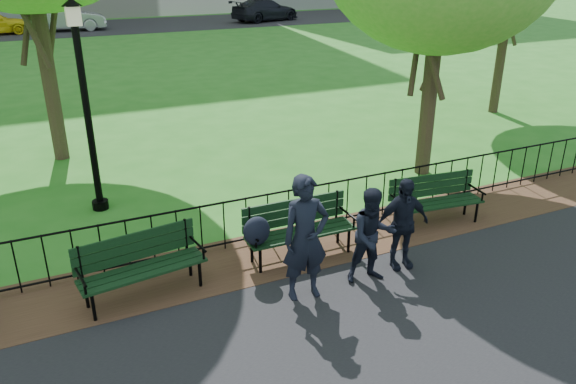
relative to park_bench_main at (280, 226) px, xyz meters
name	(u,v)px	position (x,y,z in m)	size (l,w,h in m)	color
ground	(356,289)	(0.72, -1.22, -0.65)	(120.00, 120.00, 0.00)	#23671B
dirt_strip	(311,245)	(0.72, 0.28, -0.64)	(60.00, 1.60, 0.01)	#362316
far_street	(83,28)	(0.72, 33.78, -0.65)	(70.00, 9.00, 0.01)	black
iron_fence	(299,208)	(0.72, 0.78, -0.15)	(24.06, 0.06, 1.00)	black
park_bench_main	(280,226)	(0.00, 0.00, 0.00)	(1.96, 0.59, 1.05)	black
park_bench_left_a	(140,259)	(-2.23, 0.01, -0.06)	(1.89, 0.81, 1.04)	black
park_bench_right_a	(435,195)	(3.20, 0.13, -0.09)	(1.80, 0.74, 0.99)	black
lamppost	(86,102)	(-2.37, 3.41, 1.51)	(0.36, 0.36, 3.98)	black
person_left	(306,238)	(-0.07, -1.05, 0.31)	(0.69, 0.45, 1.89)	black
person_mid	(373,236)	(1.04, -1.09, 0.12)	(0.74, 0.38, 1.52)	black
person_right	(402,224)	(1.69, -0.94, 0.12)	(0.89, 0.36, 1.52)	black
sedan_silver	(66,18)	(-0.33, 32.71, 0.16)	(1.69, 4.85, 1.60)	#999BA0
sedan_dark	(265,10)	(13.48, 32.51, 0.13)	(2.17, 5.35, 1.55)	black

